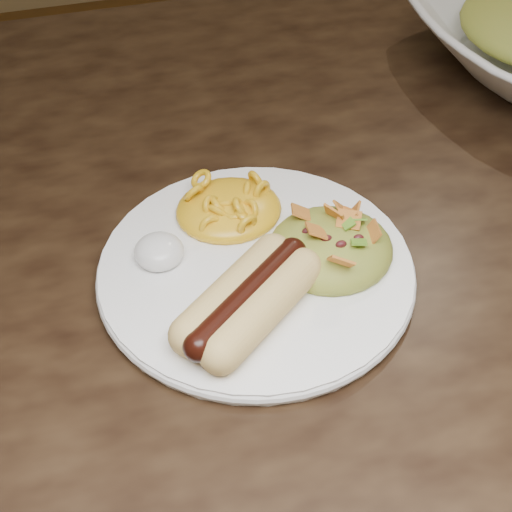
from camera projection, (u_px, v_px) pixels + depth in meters
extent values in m
cube|color=black|center=(179.00, 277.00, 0.66)|extent=(1.60, 0.90, 0.04)
cylinder|color=white|center=(256.00, 271.00, 0.63)|extent=(0.32, 0.32, 0.01)
cylinder|color=#E0C383|center=(254.00, 316.00, 0.56)|extent=(0.10, 0.09, 0.03)
cylinder|color=#E0C383|center=(243.00, 285.00, 0.59)|extent=(0.10, 0.09, 0.03)
cylinder|color=#370F08|center=(248.00, 296.00, 0.57)|extent=(0.10, 0.09, 0.02)
ellipsoid|color=yellow|center=(228.00, 198.00, 0.65)|extent=(0.10, 0.09, 0.03)
ellipsoid|color=silver|center=(159.00, 248.00, 0.62)|extent=(0.04, 0.04, 0.02)
ellipsoid|color=#B78029|center=(331.00, 244.00, 0.62)|extent=(0.10, 0.10, 0.04)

